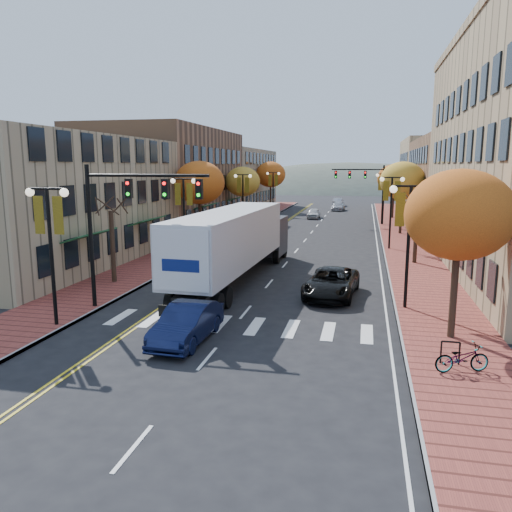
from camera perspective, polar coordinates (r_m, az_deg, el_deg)
The scene contains 32 objects.
ground at distance 20.45m, azimuth -3.85°, elevation -9.58°, with size 200.00×200.00×0.00m, color black.
sidewalk_left at distance 53.40m, azimuth -3.44°, elevation 2.88°, with size 4.00×85.00×0.15m, color brown.
sidewalk_right at distance 51.54m, azimuth 16.22°, elevation 2.22°, with size 4.00×85.00×0.15m, color brown.
building_left_near at distance 38.71m, azimuth -23.22°, elevation 5.84°, with size 12.00×22.00×9.00m, color #9E8966.
building_left_mid at distance 58.91m, azimuth -10.15°, elevation 8.72°, with size 12.00×24.00×11.00m, color brown.
building_left_far at distance 82.59m, azimuth -3.45°, elevation 8.75°, with size 12.00×26.00×9.50m, color #9E8966.
building_right_mid at distance 61.89m, azimuth 24.76°, elevation 7.55°, with size 15.00×24.00×10.00m, color brown.
building_right_far at distance 83.50m, azimuth 21.61°, elevation 8.58°, with size 15.00×20.00×11.00m, color #9E8966.
tree_left_a at distance 30.50m, azimuth -16.06°, elevation 1.03°, with size 0.28×0.28×4.20m.
tree_left_b at distance 44.87m, azimuth -6.49°, elevation 8.31°, with size 4.48×4.48×7.21m.
tree_left_c at distance 60.24m, azimuth -1.53°, elevation 8.49°, with size 4.16×4.16×6.69m.
tree_left_d at distance 77.82m, azimuth 1.68°, elevation 9.29°, with size 4.61×4.61×7.42m.
tree_right_a at distance 20.85m, azimuth 22.23°, elevation 4.34°, with size 4.16×4.16×6.69m.
tree_right_b at distance 36.93m, azimuth 17.81°, elevation 2.49°, with size 0.28×0.28×4.20m.
tree_right_c at distance 52.60m, azimuth 16.41°, elevation 8.24°, with size 4.48×4.48×7.21m.
tree_right_d at distance 68.57m, azimuth 15.51°, elevation 8.54°, with size 4.35×4.35×7.00m.
lamp_left_a at distance 22.69m, azimuth -22.52°, elevation 2.80°, with size 1.96×0.36×6.05m.
lamp_left_b at distance 36.90m, azimuth -8.24°, elevation 6.07°, with size 1.96×0.36×6.05m.
lamp_left_c at distance 54.09m, azimuth -1.51°, elevation 7.48°, with size 1.96×0.36×6.05m.
lamp_left_d at distance 71.68m, azimuth 1.97°, elevation 8.16°, with size 1.96×0.36×6.05m.
lamp_right_a at distance 24.69m, azimuth 17.13°, elevation 3.68°, with size 1.96×0.36×6.05m.
lamp_right_b at distance 42.59m, azimuth 15.21°, elevation 6.36°, with size 1.96×0.36×6.05m.
lamp_right_c at distance 60.55m, azimuth 14.42°, elevation 7.46°, with size 1.96×0.36×6.05m.
traffic_mast_near at distance 24.15m, azimuth -14.60°, elevation 5.16°, with size 6.10×0.35×7.00m.
traffic_mast_far at distance 60.49m, azimuth 12.51°, elevation 8.13°, with size 6.10×0.34×7.00m.
semi_truck at distance 30.05m, azimuth -2.18°, elevation 1.91°, with size 3.47×17.66×4.39m.
navy_sedan at distance 20.23m, azimuth -7.89°, elevation -7.62°, with size 1.60×4.57×1.51m, color #0C1333.
black_suv at distance 27.09m, azimuth 8.62°, elevation -3.03°, with size 2.50×5.43×1.51m, color black.
car_far_white at distance 67.21m, azimuth 6.62°, elevation 4.86°, with size 1.59×3.94×1.34m, color silver.
car_far_silver at distance 79.64m, azimuth 9.37°, elevation 5.63°, with size 1.86×4.58×1.33m, color #A5A6AC.
car_far_oncoming at distance 88.69m, azimuth 9.38°, elevation 6.10°, with size 1.45×4.15×1.37m, color #B3B3BB.
bicycle at distance 18.27m, azimuth 22.47°, elevation -10.72°, with size 0.65×1.85×0.97m, color gray.
Camera 1 is at (5.43, -18.46, 6.94)m, focal length 35.00 mm.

